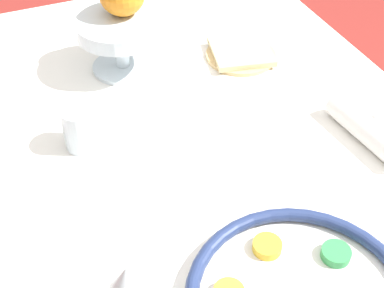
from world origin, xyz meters
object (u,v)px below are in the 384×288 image
wine_glass (128,286)px  cup_near (81,128)px  fruit_stand (120,33)px  napkin_roll (368,132)px  bread_plate (241,53)px

wine_glass → cup_near: 0.36m
fruit_stand → napkin_roll: size_ratio=0.97×
bread_plate → napkin_roll: 0.34m
cup_near → bread_plate: bearing=-69.1°
fruit_stand → cup_near: 0.25m
fruit_stand → napkin_roll: (-0.38, -0.33, -0.06)m
bread_plate → cup_near: bearing=110.9°
napkin_roll → cup_near: cup_near is taller
wine_glass → cup_near: bearing=-3.9°
wine_glass → cup_near: (0.36, -0.02, -0.05)m
napkin_roll → bread_plate: bearing=14.4°
wine_glass → bread_plate: wine_glass is taller
cup_near → napkin_roll: bearing=-111.4°
wine_glass → fruit_stand: bearing=-15.8°
wine_glass → bread_plate: size_ratio=0.81×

